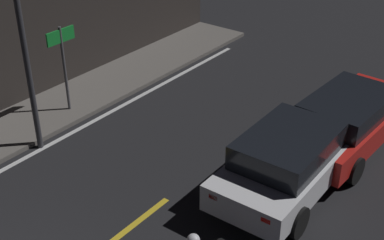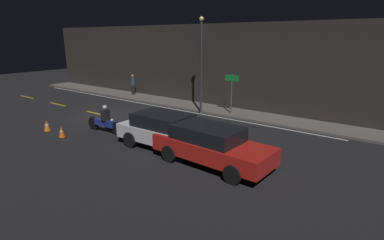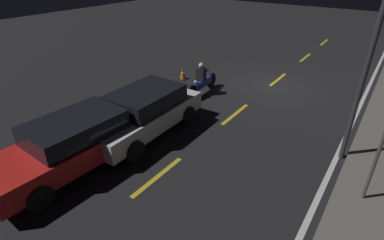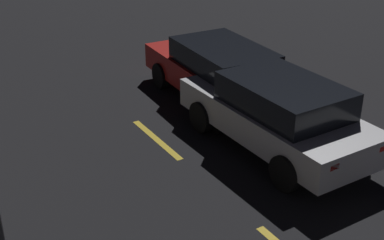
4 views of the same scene
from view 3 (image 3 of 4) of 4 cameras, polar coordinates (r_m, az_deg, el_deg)
The scene contains 14 objects.
ground_plane at distance 14.44m, azimuth 14.67°, elevation 6.32°, with size 56.00×56.00×0.00m, color black.
lane_dash_a at distance 23.73m, azimuth 23.86°, elevation 13.39°, with size 2.00×0.14×0.01m.
lane_dash_b at distance 19.46m, azimuth 20.77°, elevation 11.07°, with size 2.00×0.14×0.01m.
lane_dash_c at distance 15.33m, azimuth 16.06°, elevation 7.43°, with size 2.00×0.14×0.01m.
lane_dash_d at distance 11.47m, azimuth 8.22°, elevation 1.13°, with size 2.00×0.14×0.01m.
lane_dash_e at distance 8.30m, azimuth -6.53°, elevation -10.62°, with size 2.00×0.14×0.01m.
lane_solid_kerb at distance 13.76m, azimuth 29.37°, elevation 2.36°, with size 25.20×0.14×0.01m.
sedan_white at distance 9.94m, azimuth -9.22°, elevation 1.68°, with size 4.37×1.99×1.48m.
taxi_red at distance 8.81m, azimuth -21.81°, elevation -4.01°, with size 4.64×2.06×1.46m.
motorcycle at distance 12.93m, azimuth 1.93°, elevation 7.38°, with size 2.38×0.38×1.41m.
traffic_cone_near at distance 15.84m, azimuth 1.89°, elevation 10.28°, with size 0.45×0.45×0.59m.
traffic_cone_mid at distance 14.72m, azimuth -1.78°, elevation 8.77°, with size 0.38×0.38×0.55m.
shop_sign at distance 7.64m, azimuth 32.70°, elevation -2.89°, with size 0.90×0.08×2.40m.
street_lamp at distance 8.75m, azimuth 31.04°, elevation 11.46°, with size 0.28×0.28×5.76m.
Camera 3 is at (12.73, 4.41, 5.20)m, focal length 28.00 mm.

